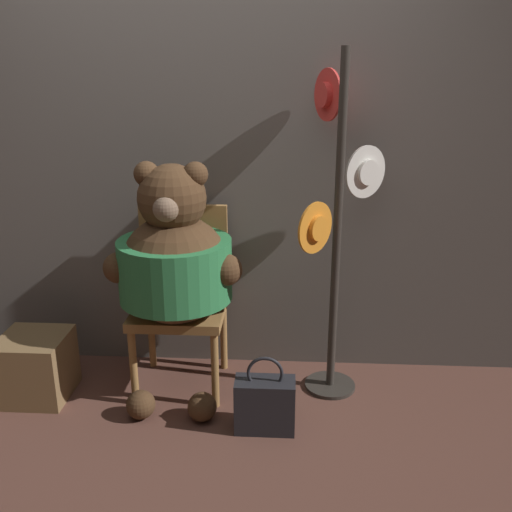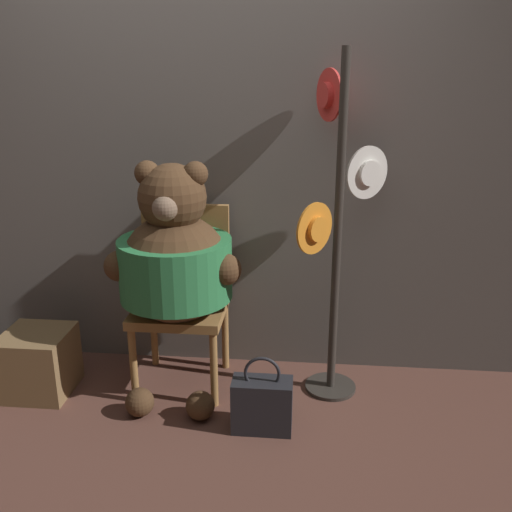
{
  "view_description": "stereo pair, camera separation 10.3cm",
  "coord_description": "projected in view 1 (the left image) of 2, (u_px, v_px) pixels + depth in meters",
  "views": [
    {
      "loc": [
        0.48,
        -2.39,
        1.71
      ],
      "look_at": [
        0.32,
        0.37,
        0.78
      ],
      "focal_mm": 40.0,
      "sensor_mm": 36.0,
      "label": 1
    },
    {
      "loc": [
        0.58,
        -2.39,
        1.71
      ],
      "look_at": [
        0.32,
        0.37,
        0.78
      ],
      "focal_mm": 40.0,
      "sensor_mm": 36.0,
      "label": 2
    }
  ],
  "objects": [
    {
      "name": "ground_plane",
      "position": [
        188.0,
        427.0,
        2.84
      ],
      "size": [
        14.0,
        14.0,
        0.0
      ],
      "primitive_type": "plane",
      "color": "brown"
    },
    {
      "name": "wall_back",
      "position": [
        202.0,
        144.0,
        3.12
      ],
      "size": [
        8.0,
        0.1,
        2.6
      ],
      "color": "#66605B",
      "rests_on": "ground_plane"
    },
    {
      "name": "chair",
      "position": [
        182.0,
        291.0,
        3.12
      ],
      "size": [
        0.49,
        0.46,
        0.99
      ],
      "color": "#9E703D",
      "rests_on": "ground_plane"
    },
    {
      "name": "teddy_bear",
      "position": [
        175.0,
        263.0,
        2.9
      ],
      "size": [
        0.7,
        0.62,
        1.27
      ],
      "color": "#4C331E",
      "rests_on": "ground_plane"
    },
    {
      "name": "hat_display_rack",
      "position": [
        336.0,
        222.0,
        2.91
      ],
      "size": [
        0.46,
        0.5,
        1.8
      ],
      "color": "#332D28",
      "rests_on": "ground_plane"
    },
    {
      "name": "handbag_on_ground",
      "position": [
        265.0,
        404.0,
        2.78
      ],
      "size": [
        0.29,
        0.15,
        0.4
      ],
      "color": "#232328",
      "rests_on": "ground_plane"
    },
    {
      "name": "wooden_crate",
      "position": [
        36.0,
        366.0,
        3.06
      ],
      "size": [
        0.35,
        0.35,
        0.35
      ],
      "color": "brown",
      "rests_on": "ground_plane"
    }
  ]
}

